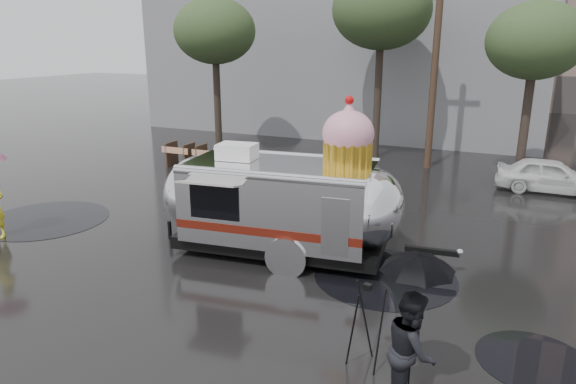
% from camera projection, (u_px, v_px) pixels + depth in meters
% --- Properties ---
extents(ground, '(120.00, 120.00, 0.00)m').
position_uv_depth(ground, '(179.00, 307.00, 10.19)').
color(ground, black).
rests_on(ground, ground).
extents(puddles, '(15.88, 4.65, 0.01)m').
position_uv_depth(puddles, '(203.00, 251.00, 12.91)').
color(puddles, black).
rests_on(puddles, ground).
extents(grey_building, '(22.00, 12.00, 13.00)m').
position_uv_depth(grey_building, '(354.00, 17.00, 30.94)').
color(grey_building, slate).
rests_on(grey_building, ground).
extents(utility_pole, '(1.60, 0.28, 9.00)m').
position_uv_depth(utility_pole, '(436.00, 53.00, 20.17)').
color(utility_pole, '#473323').
rests_on(utility_pole, ground).
extents(tree_left, '(3.64, 3.64, 6.95)m').
position_uv_depth(tree_left, '(215.00, 32.00, 22.77)').
color(tree_left, '#382D26').
rests_on(tree_left, ground).
extents(tree_mid, '(4.20, 4.20, 8.03)m').
position_uv_depth(tree_mid, '(382.00, 10.00, 21.54)').
color(tree_mid, '#382D26').
rests_on(tree_mid, ground).
extents(tree_right, '(3.36, 3.36, 6.42)m').
position_uv_depth(tree_right, '(536.00, 42.00, 17.80)').
color(tree_right, '#382D26').
rests_on(tree_right, ground).
extents(barricade_row, '(4.30, 0.80, 1.00)m').
position_uv_depth(barricade_row, '(210.00, 157.00, 20.94)').
color(barricade_row, '#473323').
rests_on(barricade_row, ground).
extents(airstream_trailer, '(7.43, 3.36, 4.02)m').
position_uv_depth(airstream_trailer, '(284.00, 199.00, 12.40)').
color(airstream_trailer, silver).
rests_on(airstream_trailer, ground).
extents(person_right, '(0.68, 0.95, 1.80)m').
position_uv_depth(person_right, '(411.00, 350.00, 7.22)').
color(person_right, black).
rests_on(person_right, ground).
extents(umbrella_black, '(1.24, 1.24, 2.39)m').
position_uv_depth(umbrella_black, '(417.00, 281.00, 6.92)').
color(umbrella_black, black).
rests_on(umbrella_black, ground).
extents(tripod, '(0.58, 0.60, 1.46)m').
position_uv_depth(tripod, '(366.00, 318.00, 8.14)').
color(tripod, black).
rests_on(tripod, ground).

